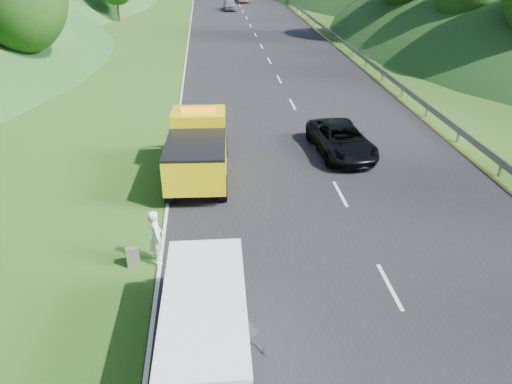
{
  "coord_description": "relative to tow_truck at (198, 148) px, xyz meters",
  "views": [
    {
      "loc": [
        -2.11,
        -13.45,
        9.35
      ],
      "look_at": [
        -0.61,
        2.02,
        1.3
      ],
      "focal_mm": 35.0,
      "sensor_mm": 36.0,
      "label": 1
    }
  ],
  "objects": [
    {
      "name": "suitcase",
      "position": [
        -2.05,
        -6.39,
        -1.0
      ],
      "size": [
        0.44,
        0.3,
        0.65
      ],
      "primitive_type": "cube",
      "rotation": [
        0.0,
        0.0,
        0.21
      ],
      "color": "#51513D",
      "rests_on": "ground"
    },
    {
      "name": "woman",
      "position": [
        -1.29,
        -6.25,
        -1.33
      ],
      "size": [
        0.58,
        0.73,
        1.84
      ],
      "primitive_type": "imported",
      "rotation": [
        0.0,
        0.0,
        1.71
      ],
      "color": "white",
      "rests_on": "ground"
    },
    {
      "name": "white_van",
      "position": [
        0.24,
        -10.61,
        -0.14
      ],
      "size": [
        3.24,
        5.94,
        2.1
      ],
      "rotation": [
        0.0,
        0.0,
        -0.02
      ],
      "color": "black",
      "rests_on": "ground"
    },
    {
      "name": "road_surface",
      "position": [
        5.66,
        33.77,
        -1.32
      ],
      "size": [
        14.0,
        200.0,
        0.02
      ],
      "primitive_type": "cube",
      "color": "black",
      "rests_on": "ground"
    },
    {
      "name": "tree_line_right",
      "position": [
        25.66,
        53.77,
        -1.33
      ],
      "size": [
        14.0,
        140.0,
        14.0
      ],
      "primitive_type": null,
      "color": "#254C16",
      "rests_on": "ground"
    },
    {
      "name": "dist_car_a",
      "position": [
        3.96,
        52.95,
        -1.33
      ],
      "size": [
        1.72,
        4.28,
        1.46
      ],
      "primitive_type": "imported",
      "color": "#56545A",
      "rests_on": "ground"
    },
    {
      "name": "passing_suv",
      "position": [
        6.69,
        1.87,
        -1.33
      ],
      "size": [
        2.71,
        5.2,
        1.4
      ],
      "primitive_type": "imported",
      "rotation": [
        0.0,
        0.0,
        0.08
      ],
      "color": "black",
      "rests_on": "ground"
    },
    {
      "name": "guardrail",
      "position": [
        12.96,
        46.27,
        -1.33
      ],
      "size": [
        0.06,
        140.0,
        1.52
      ],
      "primitive_type": "cube",
      "color": "gray",
      "rests_on": "ground"
    },
    {
      "name": "tow_truck",
      "position": [
        0.0,
        0.0,
        0.0
      ],
      "size": [
        2.67,
        6.42,
        2.71
      ],
      "rotation": [
        0.0,
        0.0,
        -0.05
      ],
      "color": "black",
      "rests_on": "ground"
    },
    {
      "name": "dist_car_b",
      "position": [
        6.47,
        62.16,
        -1.33
      ],
      "size": [
        1.66,
        4.77,
        1.57
      ],
      "primitive_type": "imported",
      "color": "brown",
      "rests_on": "ground"
    },
    {
      "name": "ground",
      "position": [
        2.66,
        -6.23,
        -1.33
      ],
      "size": [
        320.0,
        320.0,
        0.0
      ],
      "primitive_type": "plane",
      "color": "#38661E",
      "rests_on": "ground"
    },
    {
      "name": "child",
      "position": [
        0.91,
        -6.97,
        -1.33
      ],
      "size": [
        0.57,
        0.59,
        0.96
      ],
      "primitive_type": "imported",
      "rotation": [
        0.0,
        0.0,
        -0.93
      ],
      "color": "#D0CD6F",
      "rests_on": "ground"
    },
    {
      "name": "tree_line_left",
      "position": [
        -16.34,
        53.77,
        -1.33
      ],
      "size": [
        14.0,
        140.0,
        14.0
      ],
      "primitive_type": null,
      "color": "#254C16",
      "rests_on": "ground"
    }
  ]
}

